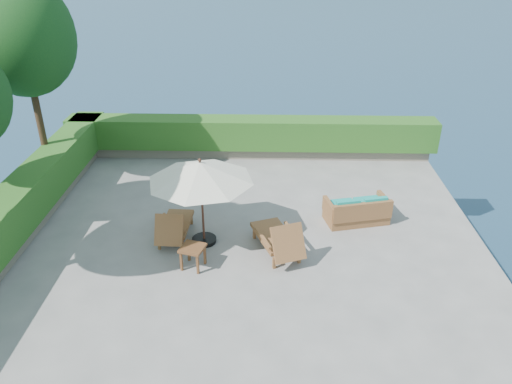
{
  "coord_description": "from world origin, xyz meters",
  "views": [
    {
      "loc": [
        0.62,
        -10.26,
        6.88
      ],
      "look_at": [
        0.3,
        0.8,
        1.1
      ],
      "focal_mm": 35.0,
      "sensor_mm": 36.0,
      "label": 1
    }
  ],
  "objects_px": {
    "patio_umbrella": "(200,172)",
    "wicker_loveseat": "(357,212)",
    "lounge_right": "(279,238)",
    "lounge_left": "(174,226)",
    "side_table": "(193,251)"
  },
  "relations": [
    {
      "from": "side_table",
      "to": "patio_umbrella",
      "type": "bearing_deg",
      "value": 83.81
    },
    {
      "from": "lounge_left",
      "to": "wicker_loveseat",
      "type": "distance_m",
      "value": 4.8
    },
    {
      "from": "lounge_left",
      "to": "side_table",
      "type": "bearing_deg",
      "value": -59.17
    },
    {
      "from": "lounge_right",
      "to": "wicker_loveseat",
      "type": "bearing_deg",
      "value": 15.08
    },
    {
      "from": "patio_umbrella",
      "to": "lounge_right",
      "type": "bearing_deg",
      "value": -14.46
    },
    {
      "from": "patio_umbrella",
      "to": "side_table",
      "type": "height_order",
      "value": "patio_umbrella"
    },
    {
      "from": "patio_umbrella",
      "to": "lounge_right",
      "type": "xyz_separation_m",
      "value": [
        1.85,
        -0.48,
        -1.48
      ]
    },
    {
      "from": "lounge_left",
      "to": "wicker_loveseat",
      "type": "bearing_deg",
      "value": 13.98
    },
    {
      "from": "lounge_right",
      "to": "wicker_loveseat",
      "type": "xyz_separation_m",
      "value": [
        2.1,
        1.55,
        -0.12
      ]
    },
    {
      "from": "wicker_loveseat",
      "to": "lounge_left",
      "type": "bearing_deg",
      "value": 178.64
    },
    {
      "from": "lounge_left",
      "to": "lounge_right",
      "type": "xyz_separation_m",
      "value": [
        2.6,
        -0.56,
        0.04
      ]
    },
    {
      "from": "lounge_left",
      "to": "lounge_right",
      "type": "bearing_deg",
      "value": -10.08
    },
    {
      "from": "patio_umbrella",
      "to": "side_table",
      "type": "bearing_deg",
      "value": -96.19
    },
    {
      "from": "patio_umbrella",
      "to": "wicker_loveseat",
      "type": "distance_m",
      "value": 4.39
    },
    {
      "from": "lounge_left",
      "to": "wicker_loveseat",
      "type": "relative_size",
      "value": 0.93
    }
  ]
}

